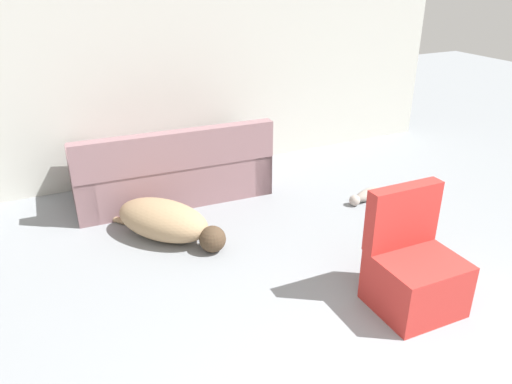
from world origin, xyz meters
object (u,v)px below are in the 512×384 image
Objects in this scene: dog at (166,221)px; side_chair at (413,270)px; couch at (171,172)px; cat at (366,195)px.

dog is 1.35× the size of side_chair.
cat is (1.86, -1.05, -0.22)m from couch.
couch is 2.32× the size of side_chair.
cat is 0.65× the size of side_chair.
cat is at bearing 153.60° from couch.
cat is at bearing 64.03° from side_chair.
side_chair reaches higher than couch.
couch is 2.14m from cat.
dog is at bearing 72.34° from couch.
couch is 0.94m from dog.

